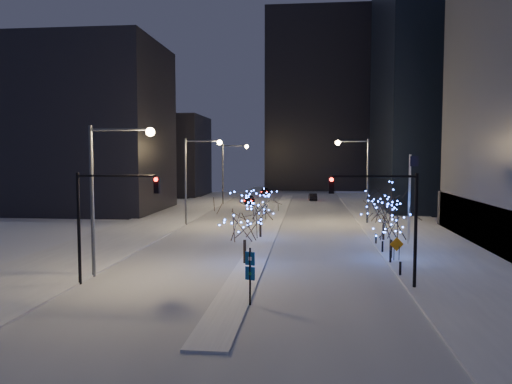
# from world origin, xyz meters

# --- Properties ---
(ground) EXTENTS (160.00, 160.00, 0.00)m
(ground) POSITION_xyz_m (0.00, 0.00, 0.00)
(ground) COLOR white
(ground) RESTS_ON ground
(road) EXTENTS (20.00, 130.00, 0.02)m
(road) POSITION_xyz_m (0.00, 35.00, 0.01)
(road) COLOR silver
(road) RESTS_ON ground
(median) EXTENTS (2.00, 80.00, 0.15)m
(median) POSITION_xyz_m (0.00, 30.00, 0.07)
(median) COLOR silver
(median) RESTS_ON ground
(east_sidewalk) EXTENTS (10.00, 90.00, 0.15)m
(east_sidewalk) POSITION_xyz_m (15.00, 20.00, 0.07)
(east_sidewalk) COLOR silver
(east_sidewalk) RESTS_ON ground
(west_sidewalk) EXTENTS (8.00, 90.00, 0.15)m
(west_sidewalk) POSITION_xyz_m (-14.00, 20.00, 0.07)
(west_sidewalk) COLOR silver
(west_sidewalk) RESTS_ON ground
(filler_west_near) EXTENTS (22.00, 18.00, 24.00)m
(filler_west_near) POSITION_xyz_m (-28.00, 40.00, 12.00)
(filler_west_near) COLOR black
(filler_west_near) RESTS_ON ground
(filler_west_far) EXTENTS (18.00, 16.00, 16.00)m
(filler_west_far) POSITION_xyz_m (-26.00, 70.00, 8.00)
(filler_west_far) COLOR black
(filler_west_far) RESTS_ON ground
(horizon_block) EXTENTS (24.00, 14.00, 42.00)m
(horizon_block) POSITION_xyz_m (6.00, 92.00, 21.00)
(horizon_block) COLOR black
(horizon_block) RESTS_ON ground
(street_lamp_w_near) EXTENTS (4.40, 0.56, 10.00)m
(street_lamp_w_near) POSITION_xyz_m (-8.94, 2.00, 6.50)
(street_lamp_w_near) COLOR #595E66
(street_lamp_w_near) RESTS_ON ground
(street_lamp_w_mid) EXTENTS (4.40, 0.56, 10.00)m
(street_lamp_w_mid) POSITION_xyz_m (-8.94, 27.00, 6.50)
(street_lamp_w_mid) COLOR #595E66
(street_lamp_w_mid) RESTS_ON ground
(street_lamp_w_far) EXTENTS (4.40, 0.56, 10.00)m
(street_lamp_w_far) POSITION_xyz_m (-8.94, 52.00, 6.50)
(street_lamp_w_far) COLOR #595E66
(street_lamp_w_far) RESTS_ON ground
(street_lamp_east) EXTENTS (3.90, 0.56, 10.00)m
(street_lamp_east) POSITION_xyz_m (10.08, 30.00, 6.45)
(street_lamp_east) COLOR #595E66
(street_lamp_east) RESTS_ON ground
(traffic_signal_west) EXTENTS (5.26, 0.43, 7.00)m
(traffic_signal_west) POSITION_xyz_m (-8.44, -0.00, 4.76)
(traffic_signal_west) COLOR black
(traffic_signal_west) RESTS_ON ground
(traffic_signal_east) EXTENTS (5.26, 0.43, 7.00)m
(traffic_signal_east) POSITION_xyz_m (8.94, 1.00, 4.76)
(traffic_signal_east) COLOR black
(traffic_signal_east) RESTS_ON ground
(flagpoles) EXTENTS (1.35, 2.60, 8.00)m
(flagpoles) POSITION_xyz_m (13.37, 17.25, 4.80)
(flagpoles) COLOR silver
(flagpoles) RESTS_ON east_sidewalk
(bollards) EXTENTS (0.16, 12.16, 0.90)m
(bollards) POSITION_xyz_m (10.20, 10.00, 0.60)
(bollards) COLOR black
(bollards) RESTS_ON east_sidewalk
(car_near) EXTENTS (1.95, 4.29, 1.43)m
(car_near) POSITION_xyz_m (-5.74, 53.47, 0.71)
(car_near) COLOR black
(car_near) RESTS_ON ground
(car_mid) EXTENTS (1.61, 3.96, 1.28)m
(car_mid) POSITION_xyz_m (4.88, 60.81, 0.64)
(car_mid) COLOR black
(car_mid) RESTS_ON ground
(car_far) EXTENTS (2.39, 4.57, 1.26)m
(car_far) POSITION_xyz_m (-4.87, 73.92, 0.63)
(car_far) COLOR black
(car_far) RESTS_ON ground
(holiday_tree_median_near) EXTENTS (4.12, 4.12, 5.07)m
(holiday_tree_median_near) POSITION_xyz_m (-0.50, 6.61, 3.39)
(holiday_tree_median_near) COLOR black
(holiday_tree_median_near) RESTS_ON median
(holiday_tree_median_far) EXTENTS (4.09, 4.09, 4.62)m
(holiday_tree_median_far) POSITION_xyz_m (-0.50, 18.59, 3.15)
(holiday_tree_median_far) COLOR black
(holiday_tree_median_far) RESTS_ON median
(holiday_tree_plaza_near) EXTENTS (4.05, 4.05, 4.31)m
(holiday_tree_plaza_near) POSITION_xyz_m (10.50, 9.71, 2.88)
(holiday_tree_plaza_near) COLOR black
(holiday_tree_plaza_near) RESTS_ON east_sidewalk
(holiday_tree_plaza_far) EXTENTS (5.09, 5.09, 5.34)m
(holiday_tree_plaza_far) POSITION_xyz_m (11.16, 18.12, 3.46)
(holiday_tree_plaza_far) COLOR black
(holiday_tree_plaza_far) RESTS_ON east_sidewalk
(wayfinding_sign) EXTENTS (0.54, 0.27, 3.13)m
(wayfinding_sign) POSITION_xyz_m (1.06, -3.21, 1.92)
(wayfinding_sign) COLOR black
(wayfinding_sign) RESTS_ON ground
(construction_sign) EXTENTS (1.07, 0.22, 1.77)m
(construction_sign) POSITION_xyz_m (10.77, 8.74, 1.22)
(construction_sign) COLOR black
(construction_sign) RESTS_ON east_sidewalk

